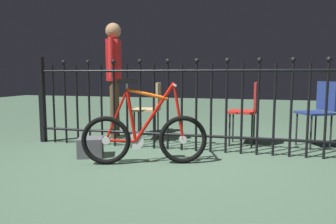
{
  "coord_description": "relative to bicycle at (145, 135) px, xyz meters",
  "views": [
    {
      "loc": [
        0.76,
        -3.33,
        0.97
      ],
      "look_at": [
        -0.19,
        0.2,
        0.55
      ],
      "focal_mm": 34.44,
      "sensor_mm": 36.0,
      "label": 1
    }
  ],
  "objects": [
    {
      "name": "chair_red",
      "position": [
        1.07,
        1.26,
        0.22
      ],
      "size": [
        0.4,
        0.4,
        0.87
      ],
      "color": "black",
      "rests_on": "ground"
    },
    {
      "name": "ground_plane",
      "position": [
        0.38,
        0.06,
        -0.32
      ],
      "size": [
        20.0,
        20.0,
        0.0
      ],
      "primitive_type": "plane",
      "color": "#415A46"
    },
    {
      "name": "display_crate",
      "position": [
        -0.73,
        0.14,
        -0.2
      ],
      "size": [
        0.37,
        0.37,
        0.23
      ],
      "primitive_type": "cube",
      "rotation": [
        0.0,
        0.0,
        0.38
      ],
      "color": "#4C4C51",
      "rests_on": "ground"
    },
    {
      "name": "person_visitor",
      "position": [
        -0.96,
        1.34,
        0.75
      ],
      "size": [
        0.24,
        0.47,
        1.76
      ],
      "color": "#4C3823",
      "rests_on": "ground"
    },
    {
      "name": "iron_fence",
      "position": [
        0.31,
        0.74,
        0.31
      ],
      "size": [
        4.48,
        0.07,
        1.23
      ],
      "color": "black",
      "rests_on": "ground"
    },
    {
      "name": "chair_navy",
      "position": [
        1.99,
        1.41,
        0.22
      ],
      "size": [
        0.51,
        0.51,
        0.89
      ],
      "color": "black",
      "rests_on": "ground"
    },
    {
      "name": "bicycle",
      "position": [
        0.0,
        0.0,
        0.0
      ],
      "size": [
        1.32,
        0.53,
        0.93
      ],
      "color": "black",
      "rests_on": "ground"
    },
    {
      "name": "chair_tan",
      "position": [
        -0.33,
        1.26,
        0.21
      ],
      "size": [
        0.44,
        0.44,
        0.86
      ],
      "color": "black",
      "rests_on": "ground"
    }
  ]
}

